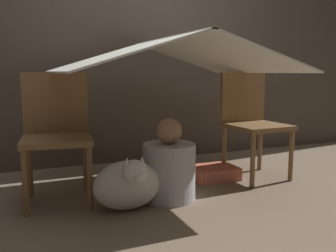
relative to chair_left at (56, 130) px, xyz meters
The scene contains 8 objects.
ground_plane 0.92m from the chair_left, 15.51° to the right, with size 8.80×8.80×0.00m, color #7A6651.
wall_back 1.40m from the chair_left, 49.30° to the left, with size 7.00×0.05×2.50m.
chair_left is the anchor object (origin of this frame).
chair_right 1.52m from the chair_left, ahead, with size 0.45×0.45×0.84m.
sheet_canopy 0.91m from the chair_left, ahead, with size 1.54×1.32×0.25m.
person_front 0.78m from the chair_left, 21.88° to the right, with size 0.35×0.35×0.55m.
dog 0.61m from the chair_left, 44.88° to the right, with size 0.43×0.38×0.37m.
floor_cushion 1.27m from the chair_left, ahead, with size 0.35×0.28×0.10m.
Camera 1 is at (-1.00, -2.30, 0.85)m, focal length 40.00 mm.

